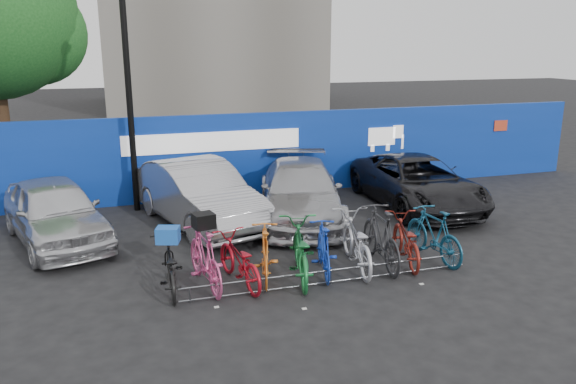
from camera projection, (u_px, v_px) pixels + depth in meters
name	position (u px, v px, depth m)	size (l,w,h in m)	color
ground	(320.00, 272.00, 10.94)	(100.00, 100.00, 0.00)	black
hoarding	(248.00, 155.00, 16.17)	(22.00, 0.18, 2.40)	navy
lamppost	(128.00, 86.00, 14.17)	(0.25, 0.50, 6.11)	black
bike_rack	(331.00, 276.00, 10.35)	(5.60, 0.03, 0.30)	#595B60
car_0	(55.00, 211.00, 12.40)	(1.69, 4.21, 1.44)	silver
car_1	(198.00, 194.00, 13.63)	(1.64, 4.69, 1.55)	#A0A0A4
car_2	(300.00, 191.00, 14.12)	(1.98, 4.87, 1.41)	#A8A8AC
car_3	(417.00, 182.00, 15.15)	(2.26, 4.90, 1.36)	black
bike_0	(170.00, 267.00, 10.00)	(0.61, 1.76, 0.92)	black
bike_1	(205.00, 258.00, 10.15)	(0.53, 1.89, 1.14)	#E24B8C
bike_2	(239.00, 261.00, 10.27)	(0.62, 1.79, 0.94)	#AD0F1E
bike_3	(265.00, 253.00, 10.50)	(0.49, 1.73, 1.04)	orange
bike_4	(300.00, 251.00, 10.53)	(0.73, 2.08, 1.09)	#196E32
bike_5	(324.00, 249.00, 10.74)	(0.48, 1.69, 1.02)	#163AB8
bike_6	(356.00, 242.00, 11.01)	(0.72, 2.07, 1.09)	#B5B6BE
bike_7	(381.00, 237.00, 11.10)	(0.57, 2.02, 1.22)	#2A2A2D
bike_8	(405.00, 240.00, 11.30)	(0.64, 1.84, 0.97)	maroon
bike_9	(434.00, 234.00, 11.43)	(0.52, 1.85, 1.11)	navy
cargo_crate	(168.00, 235.00, 9.85)	(0.39, 0.30, 0.28)	blue
cargo_topcase	(204.00, 221.00, 9.97)	(0.36, 0.32, 0.27)	black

